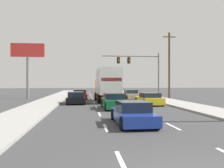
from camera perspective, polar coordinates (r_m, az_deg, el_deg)
ground_plane at (r=29.99m, az=-1.32°, el=-3.90°), size 140.00×140.00×0.00m
sidewalk_right at (r=26.64m, az=14.53°, el=-4.29°), size 3.16×80.00×0.14m
sidewalk_left at (r=25.21m, az=-15.95°, el=-4.55°), size 3.16×80.00×0.14m
lane_markings at (r=29.21m, az=-1.18°, el=-4.00°), size 3.54×57.00×0.01m
car_red at (r=32.62m, az=-7.76°, el=-2.57°), size 2.05×4.09×1.26m
car_black at (r=25.23m, az=-8.64°, el=-3.39°), size 2.02×4.11×1.25m
box_truck at (r=27.43m, az=-1.15°, el=0.18°), size 2.67×7.77×3.81m
car_green at (r=20.29m, az=0.52°, el=-4.18°), size 2.00×4.50×1.32m
car_blue at (r=12.75m, az=5.00°, el=-7.09°), size 1.95×4.29×1.22m
car_tan at (r=31.50m, az=4.55°, el=-2.65°), size 1.96×4.27×1.27m
car_yellow at (r=23.78m, az=8.91°, el=-3.62°), size 2.09×4.11×1.22m
traffic_signal_mast at (r=37.09m, az=5.65°, el=4.81°), size 8.99×0.69×6.82m
utility_pole_mid at (r=33.80m, az=13.57°, el=4.54°), size 1.80×0.28×9.12m
roadside_billboard at (r=34.85m, az=-19.58°, el=5.77°), size 4.52×0.36×7.63m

